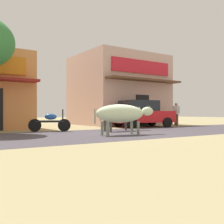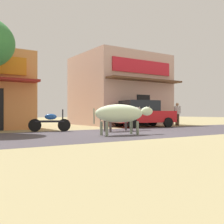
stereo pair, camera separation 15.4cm
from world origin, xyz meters
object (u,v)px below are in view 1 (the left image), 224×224
Objects in this scene: cow_near_brown at (122,114)px; pedestrian_by_shop at (176,112)px; parked_hatchback_car at (141,113)px; parked_motorcycle at (50,122)px; cow_far_dark at (120,113)px.

pedestrian_by_shop is (7.73, 4.34, 0.06)m from cow_near_brown.
parked_hatchback_car is 1.47× the size of cow_near_brown.
parked_motorcycle is (-6.18, -0.75, -0.37)m from parked_hatchback_car.
cow_far_dark reaches higher than cow_near_brown.
cow_far_dark is 1.71× the size of pedestrian_by_shop.
cow_far_dark is (1.29, 1.96, 0.03)m from cow_near_brown.
cow_far_dark is 6.87m from pedestrian_by_shop.
parked_motorcycle is 0.66× the size of cow_near_brown.
cow_far_dark is at bearing 56.63° from cow_near_brown.
parked_motorcycle is at bearing -173.11° from parked_hatchback_car.
parked_hatchback_car reaches higher than cow_near_brown.
parked_motorcycle is 3.85m from cow_near_brown.
pedestrian_by_shop is (6.44, 2.38, 0.02)m from cow_far_dark.
cow_far_dark is (2.95, -1.49, 0.42)m from parked_motorcycle.
parked_motorcycle is at bearing 115.80° from cow_near_brown.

